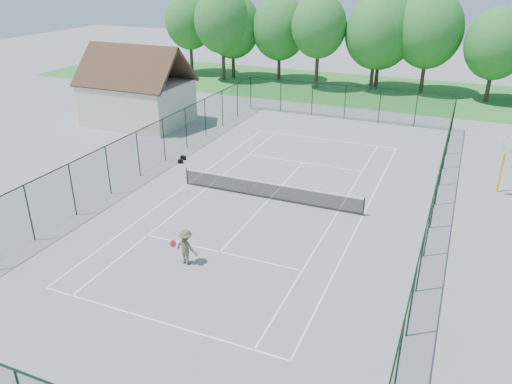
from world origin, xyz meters
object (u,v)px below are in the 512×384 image
tennis_player (186,247)px  tennis_net (269,190)px  sports_bag_a (181,161)px  basketball_goal (506,154)px

tennis_player → tennis_net: bearing=83.0°
tennis_net → sports_bag_a: bearing=159.0°
sports_bag_a → tennis_net: bearing=-45.5°
tennis_net → basketball_goal: 13.75m
tennis_net → basketball_goal: basketball_goal is taller
sports_bag_a → tennis_player: 12.82m
basketball_goal → tennis_player: size_ratio=2.04×
basketball_goal → sports_bag_a: (-20.04, -2.88, -2.43)m
tennis_net → tennis_player: (-0.96, -7.86, 0.28)m
tennis_net → tennis_player: bearing=-97.0°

